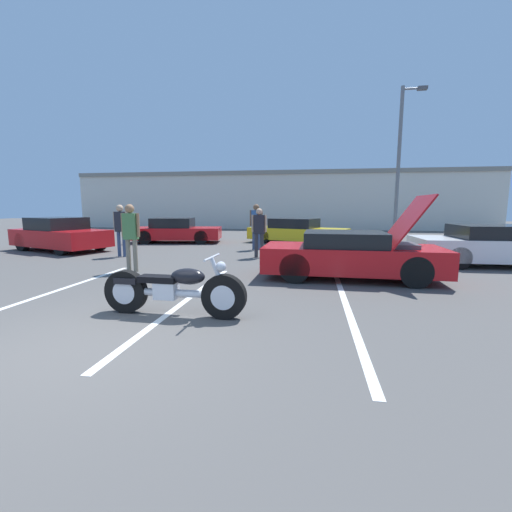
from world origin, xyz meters
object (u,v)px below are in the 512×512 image
(light_pole, at_px, (400,158))
(parked_car_left_row, at_px, (60,235))
(spectator_near_motorcycle, at_px, (121,226))
(spectator_far_lot, at_px, (256,223))
(parked_car_right_row, at_px, (499,246))
(spectator_midground, at_px, (259,228))
(show_car_hood_open, at_px, (352,255))
(parked_car_mid_right_row, at_px, (297,231))
(motorcycle, at_px, (173,290))
(parked_car_mid_left_row, at_px, (176,231))
(spectator_by_show_car, at_px, (131,232))

(light_pole, height_order, parked_car_left_row, light_pole)
(spectator_near_motorcycle, bearing_deg, spectator_far_lot, 31.24)
(parked_car_right_row, relative_size, spectator_midground, 2.87)
(light_pole, bearing_deg, spectator_midground, -130.79)
(show_car_hood_open, bearing_deg, parked_car_mid_right_row, 103.42)
(motorcycle, bearing_deg, spectator_near_motorcycle, 128.44)
(light_pole, height_order, spectator_midground, light_pole)
(show_car_hood_open, relative_size, spectator_midground, 2.53)
(spectator_near_motorcycle, bearing_deg, light_pole, 35.04)
(parked_car_mid_right_row, relative_size, parked_car_mid_left_row, 1.11)
(spectator_far_lot, bearing_deg, spectator_near_motorcycle, -148.76)
(light_pole, bearing_deg, spectator_by_show_car, -131.91)
(show_car_hood_open, bearing_deg, light_pole, 73.19)
(motorcycle, bearing_deg, spectator_by_show_car, 129.38)
(spectator_midground, bearing_deg, parked_car_right_row, -3.26)
(show_car_hood_open, relative_size, parked_car_left_row, 0.95)
(motorcycle, distance_m, spectator_midground, 6.48)
(spectator_near_motorcycle, relative_size, spectator_far_lot, 0.99)
(spectator_near_motorcycle, bearing_deg, show_car_hood_open, -18.30)
(parked_car_left_row, distance_m, parked_car_mid_left_row, 4.93)
(spectator_far_lot, bearing_deg, parked_car_mid_left_row, 153.76)
(parked_car_right_row, xyz_separation_m, spectator_far_lot, (-7.71, 2.49, 0.52))
(motorcycle, xyz_separation_m, spectator_far_lot, (-0.02, 8.52, 0.68))
(parked_car_mid_right_row, distance_m, spectator_far_lot, 3.20)
(spectator_midground, bearing_deg, parked_car_mid_left_row, 138.44)
(motorcycle, relative_size, spectator_far_lot, 1.31)
(light_pole, xyz_separation_m, parked_car_left_row, (-14.17, -6.50, -3.53))
(motorcycle, height_order, spectator_midground, spectator_midground)
(spectator_midground, bearing_deg, spectator_by_show_car, -134.35)
(spectator_by_show_car, relative_size, spectator_midground, 1.07)
(parked_car_mid_right_row, relative_size, parked_car_right_row, 1.02)
(parked_car_right_row, distance_m, spectator_far_lot, 8.12)
(motorcycle, height_order, spectator_by_show_car, spectator_by_show_car)
(parked_car_mid_right_row, bearing_deg, spectator_midground, -82.67)
(spectator_midground, relative_size, spectator_far_lot, 0.92)
(parked_car_right_row, relative_size, spectator_by_show_car, 2.67)
(parked_car_right_row, bearing_deg, show_car_hood_open, -151.23)
(spectator_near_motorcycle, relative_size, spectator_by_show_car, 1.00)
(light_pole, xyz_separation_m, spectator_far_lot, (-6.53, -4.99, -3.06))
(parked_car_mid_right_row, relative_size, spectator_near_motorcycle, 2.72)
(parked_car_mid_right_row, xyz_separation_m, parked_car_left_row, (-9.16, -4.28, 0.06))
(parked_car_mid_right_row, height_order, spectator_midground, spectator_midground)
(motorcycle, bearing_deg, parked_car_right_row, 39.97)
(parked_car_mid_left_row, bearing_deg, light_pole, 5.51)
(spectator_far_lot, bearing_deg, light_pole, 37.39)
(parked_car_right_row, xyz_separation_m, spectator_by_show_car, (-10.28, -2.65, 0.50))
(spectator_midground, bearing_deg, show_car_hood_open, -47.96)
(light_pole, bearing_deg, motorcycle, -115.73)
(light_pole, distance_m, parked_car_right_row, 8.37)
(light_pole, relative_size, parked_car_mid_right_row, 1.54)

